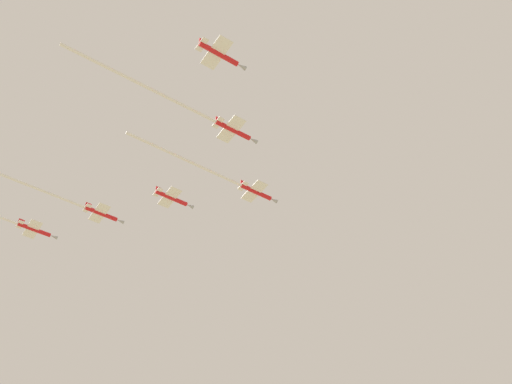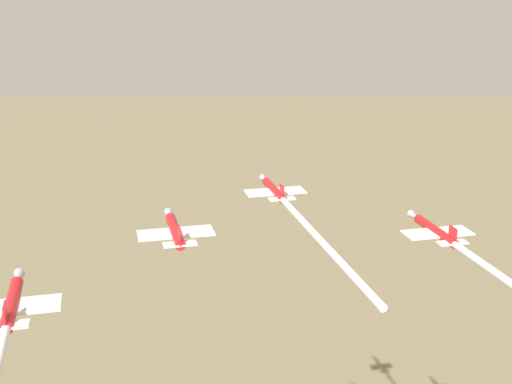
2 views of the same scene
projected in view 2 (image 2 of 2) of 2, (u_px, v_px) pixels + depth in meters
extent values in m
cylinder|color=red|center=(274.00, 190.00, 102.06)|extent=(10.14, 1.43, 1.24)
cone|color=#9EA3AD|center=(264.00, 179.00, 107.82)|extent=(2.27, 1.22, 1.17)
cube|color=white|center=(275.00, 192.00, 101.55)|extent=(3.77, 9.06, 0.20)
cube|color=white|center=(282.00, 199.00, 97.93)|extent=(1.65, 3.85, 0.20)
cube|color=red|center=(282.00, 192.00, 97.72)|extent=(1.80, 0.21, 2.02)
cylinder|color=white|center=(323.00, 243.00, 80.82)|extent=(35.48, 1.53, 0.87)
cylinder|color=red|center=(175.00, 231.00, 80.66)|extent=(10.14, 1.43, 1.24)
cone|color=#9EA3AD|center=(169.00, 215.00, 86.42)|extent=(2.27, 1.22, 1.17)
cube|color=white|center=(176.00, 233.00, 80.15)|extent=(3.77, 9.06, 0.20)
cube|color=white|center=(180.00, 244.00, 76.53)|extent=(1.65, 3.85, 0.20)
cube|color=red|center=(180.00, 235.00, 76.33)|extent=(1.80, 0.21, 2.02)
cylinder|color=red|center=(436.00, 231.00, 89.09)|extent=(10.14, 1.43, 1.24)
cone|color=#9EA3AD|center=(414.00, 216.00, 94.85)|extent=(2.27, 1.22, 1.17)
cube|color=white|center=(438.00, 233.00, 88.59)|extent=(3.77, 9.06, 0.20)
cube|color=white|center=(452.00, 243.00, 84.97)|extent=(1.65, 3.85, 0.20)
cube|color=red|center=(453.00, 235.00, 84.76)|extent=(1.80, 0.21, 2.02)
cylinder|color=red|center=(12.00, 304.00, 63.45)|extent=(10.14, 1.43, 1.24)
cone|color=#9EA3AD|center=(18.00, 278.00, 69.21)|extent=(2.27, 1.22, 1.17)
cube|color=white|center=(11.00, 307.00, 62.94)|extent=(3.77, 9.06, 0.20)
cube|color=white|center=(7.00, 326.00, 59.32)|extent=(1.65, 3.85, 0.20)
cube|color=red|center=(5.00, 315.00, 59.11)|extent=(1.80, 0.21, 2.02)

